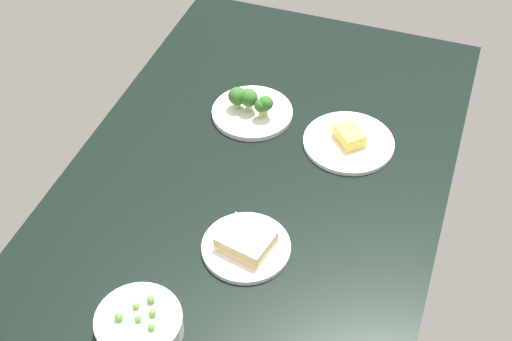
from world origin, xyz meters
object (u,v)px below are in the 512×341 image
(bowl_peas, at_px, (139,324))
(plate_cheese, at_px, (349,141))
(plate_sandwich, at_px, (246,245))
(plate_broccoli, at_px, (252,109))

(bowl_peas, distance_m, plate_cheese, 0.65)
(plate_sandwich, relative_size, plate_cheese, 0.85)
(plate_sandwich, xyz_separation_m, plate_broccoli, (0.39, 0.13, 0.01))
(plate_sandwich, height_order, bowl_peas, bowl_peas)
(plate_sandwich, bearing_deg, plate_cheese, -17.64)
(bowl_peas, bearing_deg, plate_broccoli, 1.27)
(plate_sandwich, distance_m, bowl_peas, 0.27)
(plate_broccoli, xyz_separation_m, bowl_peas, (-0.63, -0.01, 0.01))
(plate_cheese, bearing_deg, bowl_peas, 159.30)
(plate_broccoli, bearing_deg, plate_cheese, -95.46)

